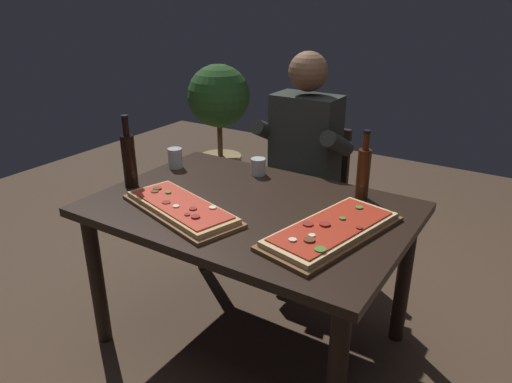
% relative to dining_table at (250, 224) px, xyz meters
% --- Properties ---
extents(ground_plane, '(6.40, 6.40, 0.00)m').
position_rel_dining_table_xyz_m(ground_plane, '(0.00, 0.00, -0.64)').
color(ground_plane, '#4C3828').
extents(dining_table, '(1.40, 0.96, 0.74)m').
position_rel_dining_table_xyz_m(dining_table, '(0.00, 0.00, 0.00)').
color(dining_table, black).
rests_on(dining_table, ground_plane).
extents(pizza_rectangular_front, '(0.65, 0.41, 0.05)m').
position_rel_dining_table_xyz_m(pizza_rectangular_front, '(-0.21, -0.22, 0.11)').
color(pizza_rectangular_front, brown).
rests_on(pizza_rectangular_front, dining_table).
extents(pizza_rectangular_left, '(0.40, 0.67, 0.05)m').
position_rel_dining_table_xyz_m(pizza_rectangular_left, '(0.42, -0.06, 0.12)').
color(pizza_rectangular_left, brown).
rests_on(pizza_rectangular_left, dining_table).
extents(wine_bottle_dark, '(0.06, 0.06, 0.32)m').
position_rel_dining_table_xyz_m(wine_bottle_dark, '(0.39, 0.35, 0.23)').
color(wine_bottle_dark, '#47230F').
rests_on(wine_bottle_dark, dining_table).
extents(oil_bottle_amber, '(0.07, 0.07, 0.36)m').
position_rel_dining_table_xyz_m(oil_bottle_amber, '(-0.62, -0.12, 0.24)').
color(oil_bottle_amber, black).
rests_on(oil_bottle_amber, dining_table).
extents(tumbler_near_camera, '(0.08, 0.08, 0.09)m').
position_rel_dining_table_xyz_m(tumbler_near_camera, '(-0.18, 0.35, 0.13)').
color(tumbler_near_camera, silver).
rests_on(tumbler_near_camera, dining_table).
extents(tumbler_far_side, '(0.08, 0.08, 0.11)m').
position_rel_dining_table_xyz_m(tumbler_far_side, '(-0.62, 0.20, 0.15)').
color(tumbler_far_side, silver).
rests_on(tumbler_far_side, dining_table).
extents(diner_chair, '(0.44, 0.44, 0.87)m').
position_rel_dining_table_xyz_m(diner_chair, '(-0.12, 0.86, -0.16)').
color(diner_chair, black).
rests_on(diner_chair, ground_plane).
extents(seated_diner, '(0.53, 0.41, 1.33)m').
position_rel_dining_table_xyz_m(seated_diner, '(-0.12, 0.74, 0.10)').
color(seated_diner, '#23232D').
rests_on(seated_diner, ground_plane).
extents(potted_plant_corner, '(0.52, 0.52, 1.08)m').
position_rel_dining_table_xyz_m(potted_plant_corner, '(-1.33, 1.56, 0.03)').
color(potted_plant_corner, tan).
rests_on(potted_plant_corner, ground_plane).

